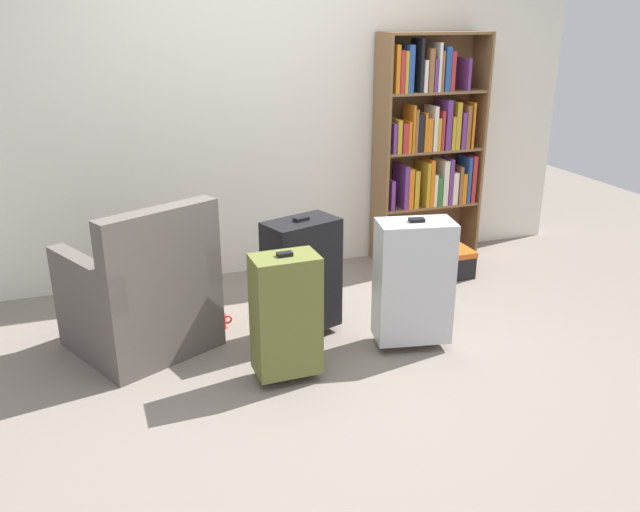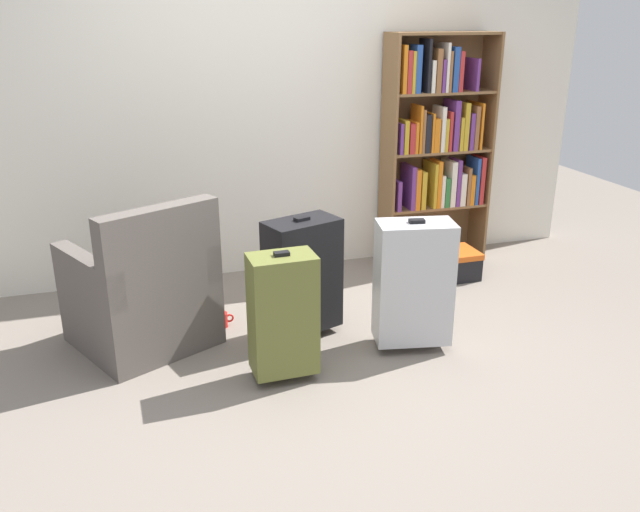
# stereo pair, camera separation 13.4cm
# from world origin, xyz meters

# --- Properties ---
(ground_plane) EXTENTS (8.99, 8.99, 0.00)m
(ground_plane) POSITION_xyz_m (0.00, 0.00, 0.00)
(ground_plane) COLOR slate
(back_wall) EXTENTS (5.14, 0.10, 2.60)m
(back_wall) POSITION_xyz_m (0.00, 1.68, 1.30)
(back_wall) COLOR silver
(back_wall) RESTS_ON ground
(bookshelf) EXTENTS (0.83, 0.29, 1.74)m
(bookshelf) POSITION_xyz_m (1.32, 1.47, 0.94)
(bookshelf) COLOR brown
(bookshelf) RESTS_ON ground
(armchair) EXTENTS (0.94, 0.94, 0.90)m
(armchair) POSITION_xyz_m (-0.94, 0.63, 0.32)
(armchair) COLOR #59514C
(armchair) RESTS_ON ground
(mug) EXTENTS (0.12, 0.08, 0.10)m
(mug) POSITION_xyz_m (-0.48, 0.73, 0.05)
(mug) COLOR red
(mug) RESTS_ON ground
(storage_box) EXTENTS (0.46, 0.30, 0.21)m
(storage_box) POSITION_xyz_m (1.25, 1.05, 0.11)
(storage_box) COLOR black
(storage_box) RESTS_ON ground
(suitcase_black) EXTENTS (0.49, 0.37, 0.75)m
(suitcase_black) POSITION_xyz_m (-0.02, 0.48, 0.39)
(suitcase_black) COLOR black
(suitcase_black) RESTS_ON ground
(suitcase_silver) EXTENTS (0.47, 0.32, 0.79)m
(suitcase_silver) POSITION_xyz_m (0.55, 0.14, 0.41)
(suitcase_silver) COLOR #B7BABF
(suitcase_silver) RESTS_ON ground
(suitcase_olive) EXTENTS (0.35, 0.23, 0.73)m
(suitcase_olive) POSITION_xyz_m (-0.25, 0.02, 0.38)
(suitcase_olive) COLOR brown
(suitcase_olive) RESTS_ON ground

